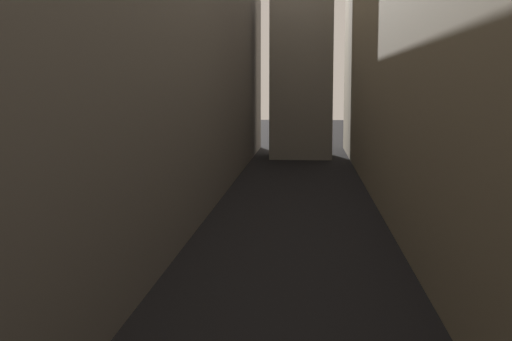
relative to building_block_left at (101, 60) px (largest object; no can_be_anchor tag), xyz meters
name	(u,v)px	position (x,y,z in m)	size (l,w,h in m)	color
ground_plane	(292,243)	(10.59, -2.00, -9.59)	(264.00, 264.00, 0.00)	black
building_block_left	(101,60)	(0.00, 0.00, 0.00)	(10.17, 108.00, 19.17)	slate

